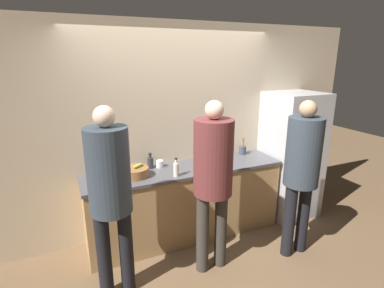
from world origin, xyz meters
TOP-DOWN VIEW (x-y plane):
  - ground_plane at (0.00, 0.00)m, footprint 14.00×14.00m
  - wall_back at (0.00, 0.64)m, footprint 5.20×0.06m
  - counter at (0.00, 0.35)m, footprint 2.42×0.62m
  - refrigerator at (1.59, 0.29)m, footprint 0.69×0.69m
  - person_left at (-0.98, -0.31)m, footprint 0.37×0.37m
  - person_center at (0.01, -0.35)m, footprint 0.39×0.39m
  - person_right at (1.00, -0.51)m, footprint 0.37×0.37m
  - fruit_bowl at (-0.61, 0.31)m, footprint 0.30×0.30m
  - utensil_crock at (0.92, 0.50)m, footprint 0.10×0.10m
  - bottle_amber at (-0.96, 0.50)m, footprint 0.06×0.06m
  - bottle_dark at (-0.39, 0.50)m, footprint 0.08×0.08m
  - bottle_clear at (-0.19, 0.14)m, footprint 0.06×0.06m
  - cup_white at (-0.28, 0.49)m, footprint 0.09×0.09m
  - cup_yellow at (0.55, 0.42)m, footprint 0.07×0.07m

SIDE VIEW (x-z plane):
  - ground_plane at x=0.00m, z-range 0.00..0.00m
  - counter at x=0.00m, z-range 0.00..0.91m
  - refrigerator at x=1.59m, z-range 0.00..1.74m
  - cup_white at x=-0.28m, z-range 0.91..0.99m
  - cup_yellow at x=0.55m, z-range 0.91..1.01m
  - fruit_bowl at x=-0.61m, z-range 0.89..1.03m
  - utensil_crock at x=0.92m, z-range 0.85..1.09m
  - bottle_dark at x=-0.39m, z-range 0.89..1.07m
  - bottle_amber at x=-0.96m, z-range 0.88..1.09m
  - bottle_clear at x=-0.19m, z-range 0.88..1.10m
  - person_right at x=1.00m, z-range 0.19..1.96m
  - person_left at x=-0.98m, z-range 0.19..2.01m
  - person_center at x=0.01m, z-range 0.20..2.01m
  - wall_back at x=0.00m, z-range 0.00..2.60m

